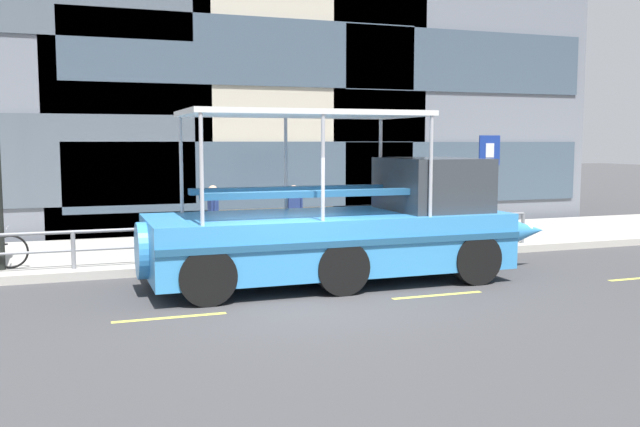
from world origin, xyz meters
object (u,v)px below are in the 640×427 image
object	(u,v)px
duck_tour_boat	(352,228)
pedestrian_mid_right	(213,213)
pedestrian_near_bow	(431,203)
parking_sign	(488,170)
pedestrian_mid_left	(294,210)

from	to	relation	value
duck_tour_boat	pedestrian_mid_right	size ratio (longest dim) A/B	5.45
duck_tour_boat	pedestrian_near_bow	xyz separation A→B (m)	(3.54, 3.22, 0.13)
pedestrian_near_bow	pedestrian_mid_right	distance (m)	5.77
duck_tour_boat	pedestrian_mid_right	bearing A→B (deg)	127.25
parking_sign	pedestrian_near_bow	size ratio (longest dim) A/B	1.64
duck_tour_boat	pedestrian_near_bow	world-z (taller)	duck_tour_boat
duck_tour_boat	pedestrian_mid_left	world-z (taller)	duck_tour_boat
pedestrian_near_bow	duck_tour_boat	bearing A→B (deg)	-137.74
pedestrian_mid_left	pedestrian_mid_right	distance (m)	2.13
parking_sign	pedestrian_mid_right	bearing A→B (deg)	176.56
parking_sign	duck_tour_boat	distance (m)	5.49
pedestrian_near_bow	pedestrian_mid_right	size ratio (longest dim) A/B	1.04
parking_sign	pedestrian_mid_left	distance (m)	5.10
parking_sign	pedestrian_near_bow	world-z (taller)	parking_sign
parking_sign	pedestrian_near_bow	distance (m)	1.67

